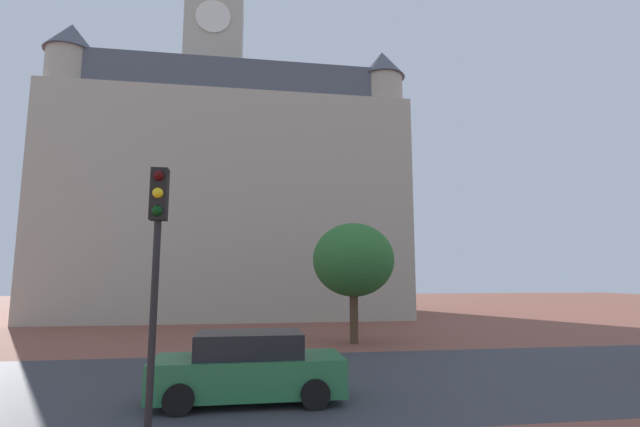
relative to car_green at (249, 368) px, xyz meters
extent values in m
plane|color=brown|center=(2.18, 2.38, -0.74)|extent=(120.00, 120.00, 0.00)
cube|color=#38383D|center=(2.18, 1.90, -0.74)|extent=(120.00, 8.65, 0.00)
cube|color=#B2A893|center=(-1.38, 25.22, 6.73)|extent=(24.06, 15.47, 14.94)
cube|color=#4C515B|center=(-1.38, 25.22, 15.40)|extent=(22.13, 14.24, 2.40)
cube|color=#B2A893|center=(-3.29, 25.22, 12.34)|extent=(4.48, 4.48, 26.16)
cylinder|color=silver|center=(-3.29, 22.93, 22.28)|extent=(2.69, 0.15, 2.69)
cylinder|color=#B2A893|center=(-11.91, 18.99, 7.90)|extent=(2.80, 2.80, 17.28)
cone|color=#4C515B|center=(-11.91, 18.99, 17.54)|extent=(3.20, 3.20, 2.00)
cylinder|color=#B2A893|center=(9.14, 18.99, 7.76)|extent=(2.80, 2.80, 17.00)
cone|color=#4C515B|center=(9.14, 18.99, 17.26)|extent=(3.20, 3.20, 2.00)
cube|color=#287042|center=(0.00, 0.00, -0.15)|extent=(4.30, 1.70, 0.83)
cube|color=black|center=(0.00, 0.00, 0.54)|extent=(2.41, 1.50, 0.55)
cylinder|color=black|center=(-1.42, -0.85, -0.42)|extent=(0.64, 0.22, 0.64)
cylinder|color=black|center=(-1.42, 0.85, -0.42)|extent=(0.64, 0.22, 0.64)
cylinder|color=black|center=(1.42, -0.85, -0.42)|extent=(0.64, 0.22, 0.64)
cylinder|color=black|center=(1.42, 0.85, -0.42)|extent=(0.64, 0.22, 0.64)
cylinder|color=black|center=(-1.59, -2.96, 1.15)|extent=(0.12, 0.12, 3.77)
cube|color=black|center=(-1.59, -2.96, 3.48)|extent=(0.28, 0.24, 0.90)
sphere|color=#390606|center=(-1.59, -3.09, 3.78)|extent=(0.18, 0.18, 0.18)
sphere|color=yellow|center=(-1.59, -3.09, 3.48)|extent=(0.18, 0.18, 0.18)
sphere|color=#06330C|center=(-1.59, -3.09, 3.18)|extent=(0.18, 0.18, 0.18)
cylinder|color=#4C3823|center=(4.44, 8.47, 0.33)|extent=(0.37, 0.37, 2.14)
ellipsoid|color=#2D6B2D|center=(4.44, 8.47, 2.82)|extent=(3.55, 3.55, 3.19)
camera|label=1|loc=(-0.03, -10.91, 2.09)|focal=25.40mm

